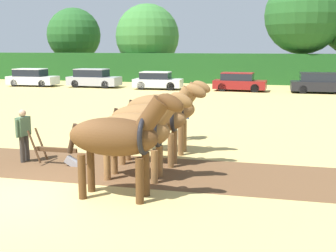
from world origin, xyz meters
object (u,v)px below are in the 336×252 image
at_px(tree_far_left, 74,35).
at_px(farmer_at_plow, 23,132).
at_px(plow, 60,154).
at_px(parked_car_center_left, 157,81).
at_px(tree_center_left, 304,15).
at_px(parked_car_center_right, 320,83).
at_px(parked_car_left, 93,78).
at_px(draft_horse_lead_left, 118,137).
at_px(draft_horse_trail_right, 164,109).
at_px(draft_horse_trail_left, 152,118).
at_px(draft_horse_lead_right, 137,130).
at_px(parked_car_center, 239,82).
at_px(farmer_beside_team, 182,113).
at_px(tree_left, 147,36).
at_px(parked_car_far_left, 32,78).

xyz_separation_m(tree_far_left, farmer_at_plow, (14.88, -33.10, -3.78)).
relative_size(plow, parked_car_center_left, 0.39).
bearing_deg(tree_center_left, parked_car_center_right, -82.99).
bearing_deg(parked_car_center_right, parked_car_left, 178.15).
height_order(draft_horse_lead_left, draft_horse_trail_right, draft_horse_lead_left).
height_order(draft_horse_trail_left, farmer_at_plow, draft_horse_trail_left).
height_order(draft_horse_lead_right, farmer_at_plow, draft_horse_lead_right).
height_order(farmer_at_plow, parked_car_center, farmer_at_plow).
bearing_deg(parked_car_center_right, farmer_beside_team, -111.13).
height_order(draft_horse_lead_left, parked_car_center_left, draft_horse_lead_left).
bearing_deg(draft_horse_trail_right, parked_car_left, 118.45).
bearing_deg(farmer_beside_team, parked_car_center_right, 9.32).
distance_m(tree_left, draft_horse_trail_right, 31.42).
bearing_deg(plow, draft_horse_lead_right, -15.62).
distance_m(tree_left, plow, 33.01).
relative_size(draft_horse_lead_right, farmer_at_plow, 1.69).
distance_m(tree_far_left, parked_car_far_left, 11.85).
bearing_deg(parked_car_center, draft_horse_lead_left, -88.30).
bearing_deg(tree_far_left, farmer_at_plow, -65.80).
xyz_separation_m(parked_car_far_left, parked_car_left, (5.63, 0.35, 0.02)).
bearing_deg(draft_horse_trail_right, parked_car_center, 86.74).
distance_m(draft_horse_trail_left, parked_car_center_right, 22.60).
xyz_separation_m(farmer_at_plow, parked_car_center_left, (-2.12, 22.05, -0.22)).
height_order(plow, parked_car_far_left, parked_car_far_left).
relative_size(farmer_beside_team, parked_car_center_right, 0.39).
xyz_separation_m(tree_far_left, farmer_beside_team, (18.79, -29.05, -3.69)).
xyz_separation_m(tree_far_left, draft_horse_trail_right, (18.61, -30.97, -3.26)).
bearing_deg(tree_center_left, farmer_beside_team, -101.70).
xyz_separation_m(parked_car_far_left, parked_car_center_left, (11.37, 0.03, -0.04)).
xyz_separation_m(draft_horse_trail_left, parked_car_center_right, (6.60, 21.61, -0.63)).
height_order(tree_far_left, parked_car_center, tree_far_left).
distance_m(draft_horse_trail_right, parked_car_center, 20.21).
relative_size(tree_left, draft_horse_lead_left, 2.79).
xyz_separation_m(farmer_beside_team, parked_car_left, (-11.76, 18.32, -0.25)).
bearing_deg(farmer_beside_team, tree_left, 48.36).
relative_size(draft_horse_lead_left, parked_car_center, 0.68).
distance_m(draft_horse_lead_right, parked_car_center_left, 23.57).
xyz_separation_m(tree_center_left, draft_horse_trail_right, (-5.65, -28.33, -4.80)).
bearing_deg(plow, parked_car_left, 110.66).
relative_size(tree_left, draft_horse_trail_left, 2.64).
bearing_deg(parked_car_far_left, tree_left, 50.37).
bearing_deg(farmer_beside_team, draft_horse_trail_right, -156.41).
bearing_deg(tree_far_left, parked_car_center_right, -23.16).
distance_m(tree_far_left, parked_car_center, 22.46).
distance_m(tree_left, tree_center_left, 15.49).
bearing_deg(draft_horse_lead_left, tree_center_left, 79.05).
distance_m(draft_horse_lead_left, parked_car_center_left, 24.97).
bearing_deg(parked_car_left, parked_car_far_left, -175.52).
bearing_deg(draft_horse_trail_left, plow, -164.42).
distance_m(tree_far_left, draft_horse_trail_left, 37.54).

